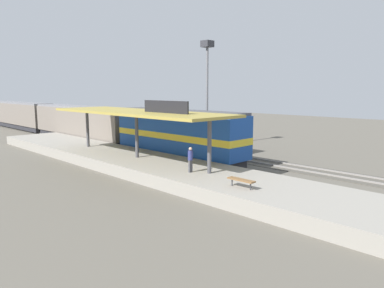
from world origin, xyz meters
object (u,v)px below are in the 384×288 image
(light_mast, at_px, (207,71))
(person_waiting, at_px, (190,158))
(locomotive, at_px, (178,134))
(passenger_carriage_front, at_px, (81,123))
(freight_car, at_px, (187,132))
(platform_bench, at_px, (241,180))
(passenger_carriage_rear, at_px, (20,115))

(light_mast, bearing_deg, person_waiting, -140.86)
(locomotive, height_order, light_mast, light_mast)
(passenger_carriage_front, xyz_separation_m, freight_car, (4.60, -14.46, -0.34))
(platform_bench, xyz_separation_m, freight_car, (10.60, 15.32, 0.63))
(platform_bench, xyz_separation_m, passenger_carriage_front, (6.00, 29.78, 0.97))
(passenger_carriage_front, xyz_separation_m, light_mast, (7.80, -14.33, 6.08))
(passenger_carriage_front, bearing_deg, freight_car, -72.35)
(platform_bench, bearing_deg, light_mast, 48.22)
(passenger_carriage_front, relative_size, freight_car, 1.67)
(passenger_carriage_front, height_order, passenger_carriage_rear, same)
(platform_bench, xyz_separation_m, light_mast, (13.80, 15.44, 7.05))
(passenger_carriage_front, bearing_deg, passenger_carriage_rear, 90.00)
(passenger_carriage_rear, xyz_separation_m, light_mast, (7.80, -35.13, 6.08))
(platform_bench, distance_m, passenger_carriage_rear, 50.94)
(passenger_carriage_front, bearing_deg, platform_bench, -101.39)
(passenger_carriage_rear, bearing_deg, passenger_carriage_front, -90.00)
(freight_car, bearing_deg, passenger_carriage_rear, 97.43)
(freight_car, bearing_deg, platform_bench, -124.68)
(passenger_carriage_rear, distance_m, light_mast, 36.50)
(freight_car, height_order, person_waiting, freight_car)
(person_waiting, bearing_deg, freight_car, 46.78)
(passenger_carriage_rear, height_order, light_mast, light_mast)
(light_mast, xyz_separation_m, person_waiting, (-13.10, -10.66, -6.54))
(passenger_carriage_rear, xyz_separation_m, freight_car, (4.60, -35.26, -0.34))
(locomotive, relative_size, passenger_carriage_rear, 0.72)
(platform_bench, height_order, freight_car, freight_car)
(passenger_carriage_front, height_order, freight_car, passenger_carriage_front)
(person_waiting, bearing_deg, platform_bench, -98.33)
(passenger_carriage_front, xyz_separation_m, passenger_carriage_rear, (0.00, 20.80, 0.00))
(freight_car, height_order, light_mast, light_mast)
(passenger_carriage_front, height_order, light_mast, light_mast)
(platform_bench, height_order, light_mast, light_mast)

